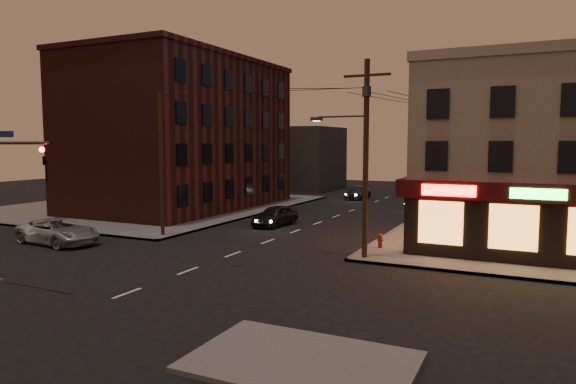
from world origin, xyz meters
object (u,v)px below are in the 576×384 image
Objects in this scene: fire_hydrant at (380,240)px; sedan_far at (358,192)px; suv_cross at (58,231)px; sedan_mid at (417,202)px; sedan_near at (275,216)px.

sedan_far is at bearing 110.60° from fire_hydrant.
suv_cross is 6.81× the size of fire_hydrant.
fire_hydrant is (9.41, -25.02, -0.10)m from sedan_far.
sedan_mid is 4.81× the size of fire_hydrant.
fire_hydrant is (1.88, -18.91, -0.05)m from sedan_mid.
sedan_far is (8.39, 31.53, -0.07)m from suv_cross.
sedan_near reaches higher than sedan_far.
sedan_mid is at bearing -26.26° from suv_cross.
suv_cross is at bearing -121.93° from sedan_near.
sedan_mid is 19.00m from fire_hydrant.
fire_hydrant is (9.17, -5.02, -0.16)m from sedan_near.
fire_hydrant is (17.80, 6.51, -0.17)m from suv_cross.
sedan_far is at bearing 95.55° from sedan_near.
sedan_near is (8.63, 11.53, -0.01)m from suv_cross.
sedan_far is 26.73m from fire_hydrant.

